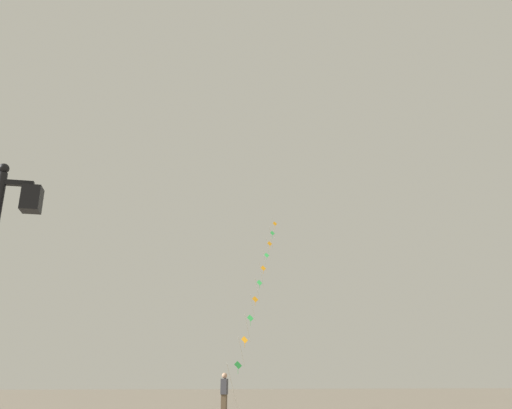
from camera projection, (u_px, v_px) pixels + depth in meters
name	position (u px, v px, depth m)	size (l,w,h in m)	color
kite_train	(259.00, 284.00, 32.38)	(6.31, 17.00, 13.94)	brown
kite_flyer	(224.00, 394.00, 20.77)	(0.36, 0.63, 1.71)	brown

